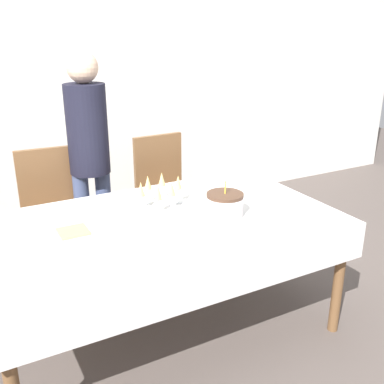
{
  "coord_description": "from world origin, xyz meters",
  "views": [
    {
      "loc": [
        -0.94,
        -2.1,
        1.73
      ],
      "look_at": [
        0.21,
        0.04,
        0.84
      ],
      "focal_mm": 42.0,
      "sensor_mm": 36.0,
      "label": 1
    }
  ],
  "objects_px": {
    "dining_chair_far_right": "(165,192)",
    "birthday_cake": "(225,205)",
    "dining_chair_far_left": "(53,213)",
    "champagne_tray": "(160,194)",
    "person_standing": "(89,147)",
    "plate_stack_main": "(182,224)"
  },
  "relations": [
    {
      "from": "dining_chair_far_right",
      "to": "birthday_cake",
      "type": "bearing_deg",
      "value": -94.97
    },
    {
      "from": "dining_chair_far_left",
      "to": "champagne_tray",
      "type": "relative_size",
      "value": 2.98
    },
    {
      "from": "person_standing",
      "to": "dining_chair_far_left",
      "type": "bearing_deg",
      "value": -176.01
    },
    {
      "from": "person_standing",
      "to": "birthday_cake",
      "type": "bearing_deg",
      "value": -64.81
    },
    {
      "from": "dining_chair_far_left",
      "to": "champagne_tray",
      "type": "height_order",
      "value": "dining_chair_far_left"
    },
    {
      "from": "birthday_cake",
      "to": "person_standing",
      "type": "bearing_deg",
      "value": 115.19
    },
    {
      "from": "dining_chair_far_left",
      "to": "dining_chair_far_right",
      "type": "relative_size",
      "value": 1.0
    },
    {
      "from": "dining_chair_far_left",
      "to": "person_standing",
      "type": "bearing_deg",
      "value": 3.99
    },
    {
      "from": "champagne_tray",
      "to": "person_standing",
      "type": "distance_m",
      "value": 0.77
    },
    {
      "from": "dining_chair_far_left",
      "to": "plate_stack_main",
      "type": "bearing_deg",
      "value": -64.68
    },
    {
      "from": "champagne_tray",
      "to": "birthday_cake",
      "type": "bearing_deg",
      "value": -47.58
    },
    {
      "from": "plate_stack_main",
      "to": "dining_chair_far_left",
      "type": "bearing_deg",
      "value": 115.32
    },
    {
      "from": "birthday_cake",
      "to": "plate_stack_main",
      "type": "height_order",
      "value": "birthday_cake"
    },
    {
      "from": "champagne_tray",
      "to": "dining_chair_far_right",
      "type": "bearing_deg",
      "value": 63.28
    },
    {
      "from": "dining_chair_far_right",
      "to": "birthday_cake",
      "type": "xyz_separation_m",
      "value": [
        -0.09,
        -0.99,
        0.26
      ]
    },
    {
      "from": "birthday_cake",
      "to": "person_standing",
      "type": "distance_m",
      "value": 1.13
    },
    {
      "from": "dining_chair_far_right",
      "to": "person_standing",
      "type": "bearing_deg",
      "value": 177.93
    },
    {
      "from": "dining_chair_far_right",
      "to": "plate_stack_main",
      "type": "bearing_deg",
      "value": -110.15
    },
    {
      "from": "birthday_cake",
      "to": "person_standing",
      "type": "relative_size",
      "value": 0.13
    },
    {
      "from": "dining_chair_far_left",
      "to": "person_standing",
      "type": "distance_m",
      "value": 0.52
    },
    {
      "from": "dining_chair_far_right",
      "to": "champagne_tray",
      "type": "relative_size",
      "value": 2.98
    },
    {
      "from": "birthday_cake",
      "to": "person_standing",
      "type": "xyz_separation_m",
      "value": [
        -0.48,
        1.01,
        0.17
      ]
    }
  ]
}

